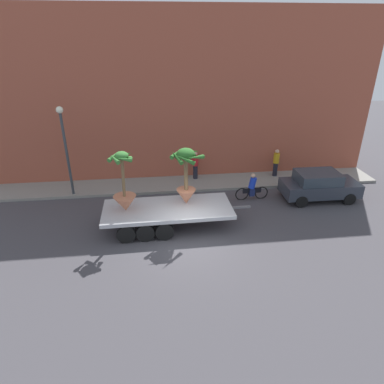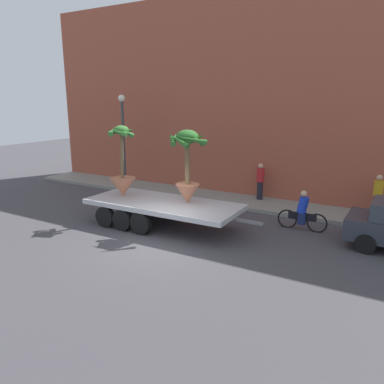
{
  "view_description": "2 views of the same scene",
  "coord_description": "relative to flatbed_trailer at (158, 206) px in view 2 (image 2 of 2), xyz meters",
  "views": [
    {
      "loc": [
        -1.4,
        -12.3,
        8.34
      ],
      "look_at": [
        0.28,
        1.53,
        1.69
      ],
      "focal_mm": 31.57,
      "sensor_mm": 36.0,
      "label": 1
    },
    {
      "loc": [
        7.03,
        -9.91,
        4.77
      ],
      "look_at": [
        0.45,
        1.41,
        1.54
      ],
      "focal_mm": 35.36,
      "sensor_mm": 36.0,
      "label": 2
    }
  ],
  "objects": [
    {
      "name": "cyclist",
      "position": [
        4.94,
        2.27,
        -0.1
      ],
      "size": [
        1.84,
        0.35,
        1.54
      ],
      "color": "black",
      "rests_on": "ground"
    },
    {
      "name": "street_lamp",
      "position": [
        -4.81,
        3.81,
        2.46
      ],
      "size": [
        0.36,
        0.36,
        4.83
      ],
      "color": "#383D42",
      "rests_on": "sidewalk"
    },
    {
      "name": "building_facade",
      "position": [
        1.11,
        6.31,
        4.08
      ],
      "size": [
        24.0,
        1.2,
        9.7
      ],
      "primitive_type": "cube",
      "color": "#9E4C38",
      "rests_on": "ground"
    },
    {
      "name": "ground_plane",
      "position": [
        1.11,
        -1.49,
        -0.77
      ],
      "size": [
        60.0,
        60.0,
        0.0
      ],
      "primitive_type": "plane",
      "color": "#423F44"
    },
    {
      "name": "pedestrian_near_gate",
      "position": [
        7.21,
        5.0,
        0.27
      ],
      "size": [
        0.36,
        0.36,
        1.71
      ],
      "color": "black",
      "rests_on": "sidewalk"
    },
    {
      "name": "flatbed_trailer",
      "position": [
        0.0,
        0.0,
        0.0
      ],
      "size": [
        6.96,
        2.55,
        0.98
      ],
      "color": "#B7BABF",
      "rests_on": "ground"
    },
    {
      "name": "potted_palm_middle",
      "position": [
        -1.65,
        -0.06,
        1.16
      ],
      "size": [
        1.11,
        1.15,
        2.8
      ],
      "color": "#C17251",
      "rests_on": "flatbed_trailer"
    },
    {
      "name": "sidewalk",
      "position": [
        1.11,
        4.61,
        -0.7
      ],
      "size": [
        24.0,
        2.2,
        0.15
      ],
      "primitive_type": "cube",
      "color": "gray",
      "rests_on": "ground"
    },
    {
      "name": "pedestrian_far_left",
      "position": [
        2.22,
        5.16,
        0.27
      ],
      "size": [
        0.36,
        0.36,
        1.71
      ],
      "color": "black",
      "rests_on": "sidewalk"
    },
    {
      "name": "potted_palm_rear",
      "position": [
        1.15,
        0.3,
        1.62
      ],
      "size": [
        1.59,
        1.58,
        2.72
      ],
      "color": "#C17251",
      "rests_on": "flatbed_trailer"
    }
  ]
}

